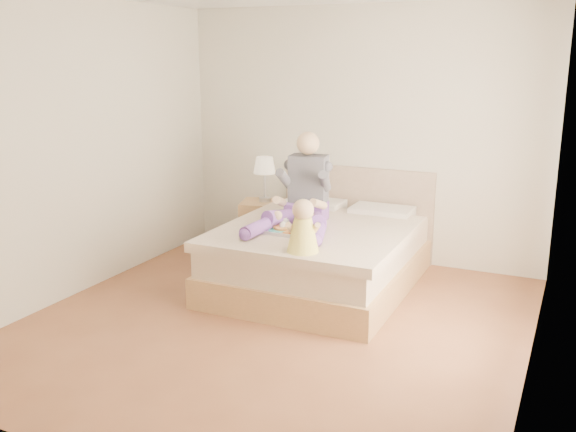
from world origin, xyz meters
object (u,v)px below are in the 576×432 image
at_px(adult, 303,197).
at_px(tray, 291,229).
at_px(nightstand, 263,227).
at_px(baby, 303,230).
at_px(bed, 323,252).

bearing_deg(adult, tray, -92.30).
relative_size(nightstand, adult, 0.53).
bearing_deg(baby, adult, 90.73).
distance_m(bed, baby, 1.04).
height_order(adult, tray, adult).
xyz_separation_m(bed, adult, (-0.17, -0.11, 0.55)).
xyz_separation_m(bed, nightstand, (-1.00, 0.68, -0.02)).
relative_size(adult, baby, 2.52).
relative_size(nightstand, baby, 1.32).
distance_m(nightstand, baby, 2.04).
xyz_separation_m(adult, baby, (0.35, -0.81, -0.08)).
height_order(bed, nightstand, bed).
height_order(bed, adult, adult).
bearing_deg(baby, tray, 101.02).
bearing_deg(baby, nightstand, 103.69).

